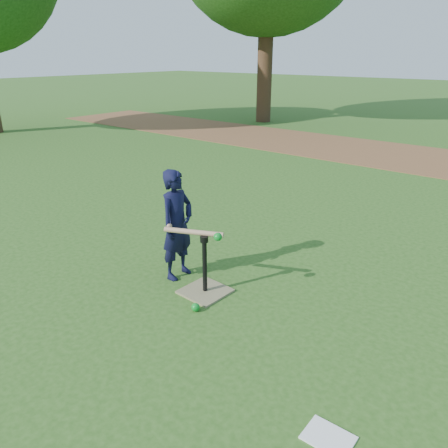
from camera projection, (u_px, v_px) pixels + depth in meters
The scene contains 7 objects.
ground at pixel (192, 286), 4.52m from camera, with size 80.00×80.00×0.00m, color #285116.
dirt_strip at pixel (418, 158), 9.91m from camera, with size 24.00×3.00×0.01m, color brown.
child at pixel (177, 225), 4.53m from camera, with size 0.43×0.28×1.18m, color black.
wiffle_ball_ground at pixel (196, 307), 4.07m from camera, with size 0.08×0.08×0.08m, color #0C8922.
clipboard at pixel (328, 438), 2.74m from camera, with size 0.30×0.23×0.01m, color white.
batting_tee at pixel (205, 283), 4.36m from camera, with size 0.45×0.45×0.61m.
swing_action at pixel (196, 232), 4.21m from camera, with size 0.68×0.30×0.10m.
Camera 1 is at (2.77, -2.86, 2.26)m, focal length 35.00 mm.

